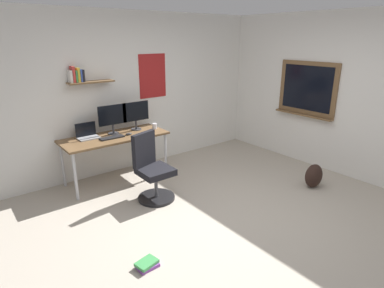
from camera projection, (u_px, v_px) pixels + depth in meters
ground_plane at (237, 219)px, 4.07m from camera, size 5.20×5.20×0.00m
wall_back at (137, 92)px, 5.49m from camera, size 5.00×0.30×2.60m
wall_right at (348, 96)px, 5.10m from camera, size 0.22×5.00×2.60m
desk at (115, 140)px, 5.00m from camera, size 1.61×0.68×0.73m
office_chair at (152, 171)px, 4.48m from camera, size 0.52×0.54×0.95m
laptop at (87, 134)px, 4.86m from camera, size 0.31×0.21×0.23m
monitor_primary at (113, 117)px, 4.99m from camera, size 0.46×0.17×0.46m
monitor_secondary at (136, 114)px, 5.23m from camera, size 0.46×0.17×0.46m
keyboard at (112, 138)px, 4.86m from camera, size 0.37×0.13×0.02m
computer_mouse at (129, 134)px, 5.02m from camera, size 0.10×0.06×0.03m
coffee_mug at (155, 126)px, 5.35m from camera, size 0.08×0.08×0.09m
backpack at (314, 176)px, 4.89m from camera, size 0.32×0.22×0.37m
book_stack_on_floor at (147, 264)px, 3.21m from camera, size 0.23×0.19×0.07m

